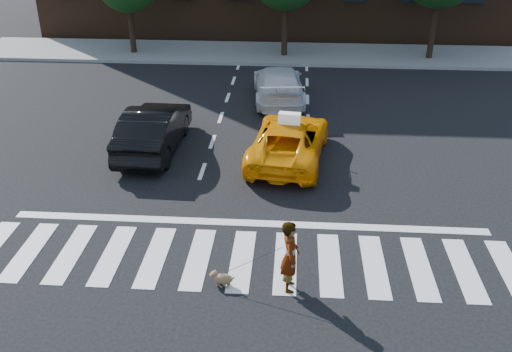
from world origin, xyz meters
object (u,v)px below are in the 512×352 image
(taxi, at_px, (289,140))
(woman, at_px, (290,256))
(dog, at_px, (221,278))
(white_suv, at_px, (279,84))
(black_sedan, at_px, (154,129))

(taxi, distance_m, woman, 6.39)
(woman, bearing_deg, dog, 88.08)
(taxi, xyz_separation_m, white_suv, (-0.51, 5.36, 0.03))
(white_suv, distance_m, woman, 11.77)
(taxi, relative_size, dog, 7.97)
(woman, height_order, dog, woman)
(taxi, relative_size, woman, 2.80)
(taxi, xyz_separation_m, black_sedan, (-4.30, 0.38, 0.09))
(dog, bearing_deg, white_suv, 100.68)
(taxi, xyz_separation_m, woman, (0.14, -6.39, 0.18))
(white_suv, height_order, dog, white_suv)
(black_sedan, relative_size, woman, 2.70)
(woman, bearing_deg, white_suv, 0.55)
(dog, bearing_deg, black_sedan, 128.37)
(taxi, bearing_deg, dog, 85.95)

